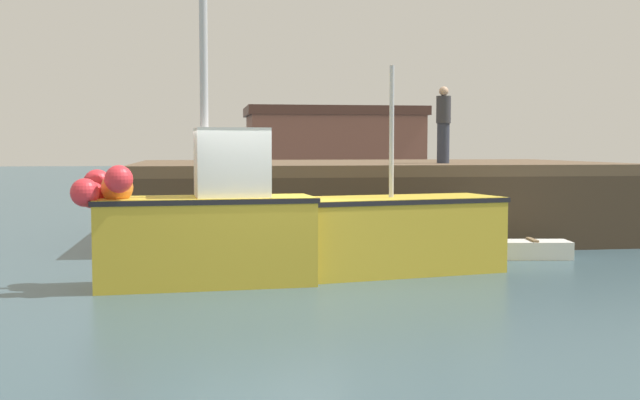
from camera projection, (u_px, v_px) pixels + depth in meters
ground at (267, 289)px, 12.90m from camera, size 120.00×160.00×0.10m
pier at (375, 175)px, 19.59m from camera, size 11.57×7.14×1.85m
fishing_boat_near_left at (203, 223)px, 12.90m from camera, size 3.84×1.55×5.52m
fishing_boat_near_right at (391, 233)px, 14.22m from camera, size 4.19×2.22×3.67m
rowboat at (532, 249)px, 16.07m from camera, size 1.56×0.88×0.39m
dockworker at (443, 125)px, 18.57m from camera, size 0.34×0.34×1.78m
warehouse at (333, 146)px, 45.25m from camera, size 9.87×5.50×4.44m
mooring_buoy_foreground at (328, 260)px, 13.84m from camera, size 0.49×0.49×0.62m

